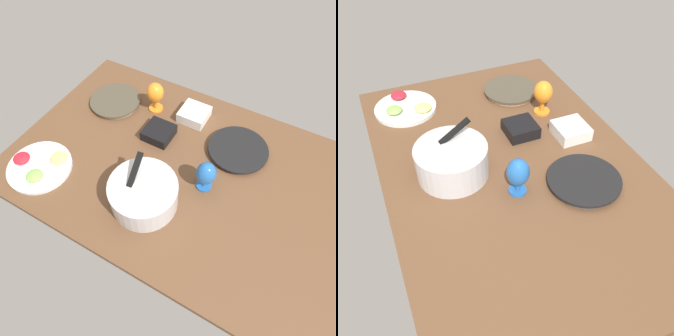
% 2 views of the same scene
% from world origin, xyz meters
% --- Properties ---
extents(ground_plane, '(1.60, 1.04, 0.04)m').
position_xyz_m(ground_plane, '(0.00, 0.00, -0.02)').
color(ground_plane, brown).
extents(dinner_plate_left, '(0.29, 0.29, 0.03)m').
position_xyz_m(dinner_plate_left, '(-0.20, -0.21, 0.01)').
color(dinner_plate_left, '#4C4C51').
rests_on(dinner_plate_left, ground_plane).
extents(dinner_plate_right, '(0.28, 0.28, 0.03)m').
position_xyz_m(dinner_plate_right, '(0.52, -0.21, 0.01)').
color(dinner_plate_right, beige).
rests_on(dinner_plate_right, ground_plane).
extents(mixing_bowl, '(0.29, 0.29, 0.20)m').
position_xyz_m(mixing_bowl, '(0.05, 0.24, 0.07)').
color(mixing_bowl, silver).
rests_on(mixing_bowl, ground_plane).
extents(fruit_platter, '(0.30, 0.30, 0.05)m').
position_xyz_m(fruit_platter, '(0.57, 0.32, 0.01)').
color(fruit_platter, silver).
rests_on(fruit_platter, ground_plane).
extents(hurricane_glass_orange, '(0.09, 0.09, 0.17)m').
position_xyz_m(hurricane_glass_orange, '(0.30, -0.28, 0.10)').
color(hurricane_glass_orange, orange).
rests_on(hurricane_glass_orange, ground_plane).
extents(hurricane_glass_blue, '(0.09, 0.09, 0.16)m').
position_xyz_m(hurricane_glass_blue, '(-0.14, 0.04, 0.09)').
color(hurricane_glass_blue, '#2361B4').
rests_on(hurricane_glass_blue, ground_plane).
extents(square_bowl_black, '(0.14, 0.14, 0.05)m').
position_xyz_m(square_bowl_black, '(0.18, -0.12, 0.03)').
color(square_bowl_black, black).
rests_on(square_bowl_black, ground_plane).
extents(square_bowl_white, '(0.14, 0.14, 0.06)m').
position_xyz_m(square_bowl_white, '(0.08, -0.32, 0.03)').
color(square_bowl_white, white).
rests_on(square_bowl_white, ground_plane).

